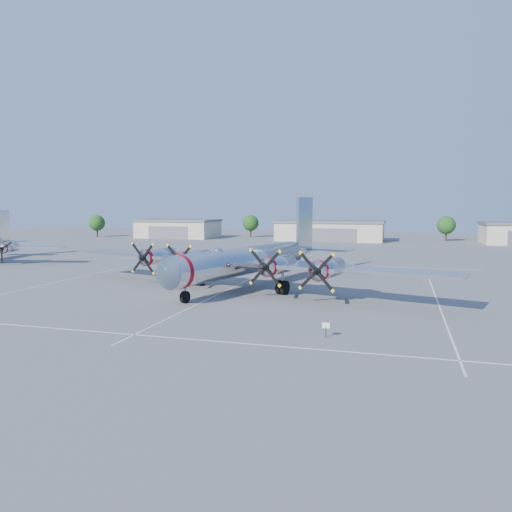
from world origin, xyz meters
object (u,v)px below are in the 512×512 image
(hangar_center, at_px, (330,230))
(info_placard, at_px, (326,327))
(tree_west, at_px, (251,223))
(tree_far_west, at_px, (97,223))
(hangar_west, at_px, (178,228))
(tree_east, at_px, (446,225))
(main_bomber_b29, at_px, (249,287))

(hangar_center, xyz_separation_m, info_placard, (13.45, -100.83, -1.95))
(tree_west, bearing_deg, hangar_center, -17.82)
(tree_far_west, distance_m, info_placard, 127.90)
(hangar_west, height_order, hangar_center, same)
(hangar_west, xyz_separation_m, tree_west, (20.00, 8.04, 1.51))
(hangar_center, relative_size, tree_west, 4.31)
(tree_far_west, xyz_separation_m, tree_east, (100.00, 10.00, 0.00))
(tree_east, xyz_separation_m, info_placard, (-16.55, -106.87, -3.46))
(tree_west, height_order, info_placard, tree_west)
(tree_east, bearing_deg, tree_west, 177.92)
(hangar_center, distance_m, tree_east, 30.64)
(info_placard, bearing_deg, tree_far_west, 140.58)
(hangar_west, distance_m, main_bomber_b29, 93.86)
(tree_far_west, height_order, tree_west, same)
(main_bomber_b29, bearing_deg, tree_east, 88.47)
(hangar_center, distance_m, tree_west, 26.30)
(main_bomber_b29, bearing_deg, hangar_west, 136.28)
(tree_far_west, xyz_separation_m, info_placard, (83.45, -96.87, -3.46))
(main_bomber_b29, xyz_separation_m, info_placard, (11.68, -19.50, 0.76))
(hangar_west, bearing_deg, hangar_center, -0.00)
(tree_far_west, bearing_deg, hangar_west, 9.01)
(tree_east, relative_size, info_placard, 6.16)
(tree_far_west, height_order, info_placard, tree_far_west)
(tree_east, height_order, info_placard, tree_east)
(hangar_center, height_order, tree_far_west, tree_far_west)
(hangar_center, relative_size, main_bomber_b29, 0.60)
(hangar_center, relative_size, tree_east, 4.31)
(tree_far_west, bearing_deg, info_placard, -49.26)
(hangar_west, relative_size, tree_east, 3.40)
(tree_far_west, distance_m, tree_east, 100.50)
(tree_far_west, relative_size, tree_east, 1.00)
(hangar_center, bearing_deg, info_placard, -82.40)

